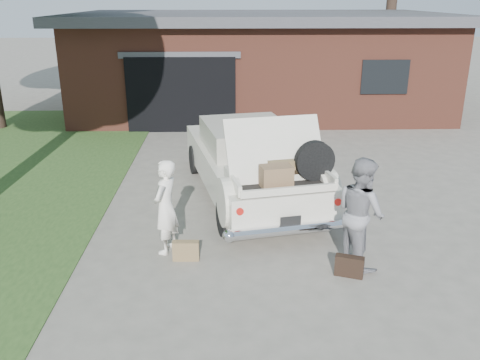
{
  "coord_description": "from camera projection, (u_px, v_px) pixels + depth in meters",
  "views": [
    {
      "loc": [
        -0.24,
        -6.94,
        3.84
      ],
      "look_at": [
        0.0,
        0.6,
        1.1
      ],
      "focal_mm": 38.0,
      "sensor_mm": 36.0,
      "label": 1
    }
  ],
  "objects": [
    {
      "name": "ground",
      "position": [
        241.0,
        260.0,
        7.84
      ],
      "size": [
        90.0,
        90.0,
        0.0
      ],
      "primitive_type": "plane",
      "color": "gray",
      "rests_on": "ground"
    },
    {
      "name": "house",
      "position": [
        258.0,
        61.0,
        18.08
      ],
      "size": [
        12.8,
        7.8,
        3.3
      ],
      "color": "brown",
      "rests_on": "ground"
    },
    {
      "name": "sedan",
      "position": [
        251.0,
        162.0,
        10.09
      ],
      "size": [
        2.91,
        5.31,
        1.94
      ],
      "rotation": [
        0.0,
        0.0,
        0.2
      ],
      "color": "beige",
      "rests_on": "ground"
    },
    {
      "name": "woman_left",
      "position": [
        166.0,
        207.0,
        7.88
      ],
      "size": [
        0.54,
        0.65,
        1.52
      ],
      "primitive_type": "imported",
      "rotation": [
        0.0,
        0.0,
        -1.93
      ],
      "color": "white",
      "rests_on": "ground"
    },
    {
      "name": "woman_right",
      "position": [
        361.0,
        212.0,
        7.47
      ],
      "size": [
        0.89,
        0.99,
        1.69
      ],
      "primitive_type": "imported",
      "rotation": [
        0.0,
        0.0,
        1.94
      ],
      "color": "gray",
      "rests_on": "ground"
    },
    {
      "name": "suitcase_left",
      "position": [
        186.0,
        251.0,
        7.8
      ],
      "size": [
        0.41,
        0.14,
        0.31
      ],
      "primitive_type": "cube",
      "rotation": [
        0.0,
        0.0,
        -0.02
      ],
      "color": "olive",
      "rests_on": "ground"
    },
    {
      "name": "suitcase_right",
      "position": [
        349.0,
        266.0,
        7.34
      ],
      "size": [
        0.43,
        0.27,
        0.32
      ],
      "primitive_type": "cube",
      "rotation": [
        0.0,
        0.0,
        -0.36
      ],
      "color": "black",
      "rests_on": "ground"
    }
  ]
}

